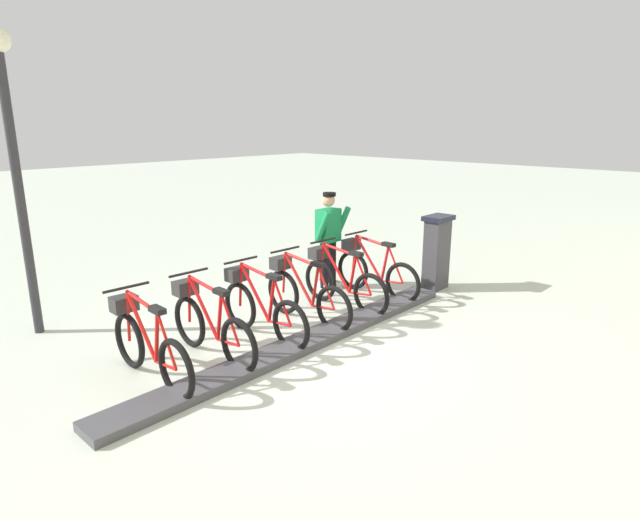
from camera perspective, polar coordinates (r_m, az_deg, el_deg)
name	(u,v)px	position (r m, az deg, el deg)	size (l,w,h in m)	color
ground_plane	(305,346)	(6.86, -1.68, -9.33)	(60.00, 60.00, 0.00)	beige
dock_rail_base	(305,342)	(6.84, -1.69, -8.95)	(0.44, 5.70, 0.10)	#47474C
payment_kiosk	(436,251)	(9.15, 12.56, 0.95)	(0.36, 0.52, 1.28)	#38383D
bike_docked_0	(373,270)	(8.70, 5.83, -1.09)	(1.72, 0.54, 1.02)	black
bike_docked_1	(341,281)	(8.09, 2.31, -2.26)	(1.72, 0.54, 1.02)	black
bike_docked_2	(304,293)	(7.52, -1.77, -3.60)	(1.72, 0.54, 1.02)	black
bike_docked_3	(260,307)	(7.00, -6.51, -5.13)	(1.72, 0.54, 1.02)	black
bike_docked_4	(209,324)	(6.54, -11.99, -6.84)	(1.72, 0.54, 1.02)	black
bike_docked_5	(147,344)	(6.15, -18.27, -8.71)	(1.72, 0.54, 1.02)	black
worker_near_rack	(329,237)	(8.94, 0.95, 2.57)	(0.47, 0.64, 1.66)	white
lamp_post	(12,141)	(7.76, -30.55, 11.09)	(0.32, 0.32, 3.92)	#2D2D33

